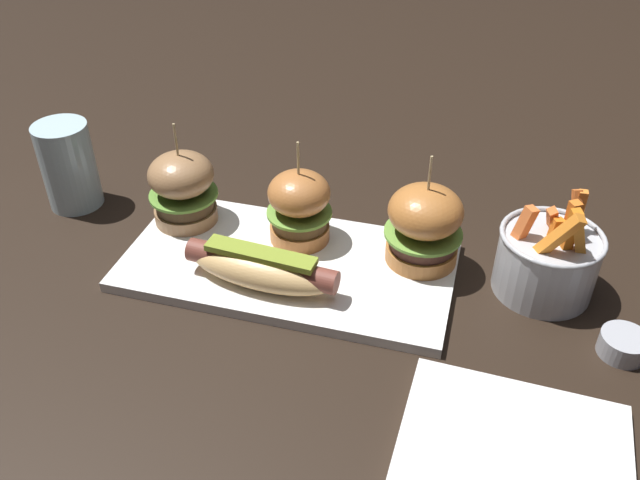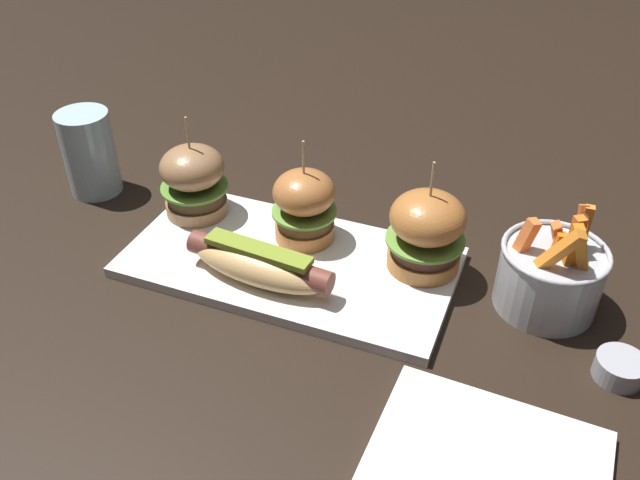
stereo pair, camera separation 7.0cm
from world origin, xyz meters
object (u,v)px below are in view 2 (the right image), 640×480
platter_main (290,262)px  water_glass (89,153)px  hot_dog (259,264)px  sauce_ramekin (620,368)px  slider_left (194,180)px  fries_bucket (550,275)px  slider_center (307,206)px  slider_right (426,231)px

platter_main → water_glass: bearing=169.6°
hot_dog → sauce_ramekin: hot_dog is taller
slider_left → fries_bucket: slider_left is taller
platter_main → slider_left: slider_left is taller
platter_main → hot_dog: (-0.02, -0.05, 0.03)m
slider_center → slider_right: size_ratio=0.96×
slider_center → fries_bucket: slider_center is taller
slider_left → slider_right: size_ratio=0.98×
slider_center → fries_bucket: bearing=-0.6°
hot_dog → sauce_ramekin: size_ratio=3.65×
water_glass → slider_center: bearing=-2.2°
platter_main → hot_dog: bearing=-107.4°
platter_main → water_glass: size_ratio=3.32×
hot_dog → slider_center: slider_center is taller
water_glass → fries_bucket: bearing=-1.5°
slider_right → sauce_ramekin: (0.24, -0.09, -0.05)m
fries_bucket → sauce_ramekin: size_ratio=2.60×
platter_main → water_glass: (-0.35, 0.06, 0.06)m
slider_right → sauce_ramekin: bearing=-21.0°
slider_left → fries_bucket: size_ratio=1.06×
slider_left → sauce_ramekin: size_ratio=2.76×
hot_dog → sauce_ramekin: bearing=1.3°
slider_center → platter_main: bearing=-94.4°
slider_right → sauce_ramekin: size_ratio=2.82×
platter_main → slider_right: size_ratio=2.80×
hot_dog → fries_bucket: 0.34m
platter_main → sauce_ramekin: 0.40m
hot_dog → water_glass: bearing=160.7°
slider_center → fries_bucket: (0.31, -0.00, -0.02)m
fries_bucket → sauce_ramekin: fries_bucket is taller
slider_left → slider_right: 0.32m
slider_center → slider_left: bearing=-179.9°
slider_right → fries_bucket: (0.15, -0.00, -0.02)m
hot_dog → slider_left: 0.18m
slider_center → water_glass: bearing=177.8°
slider_center → fries_bucket: 0.31m
slider_left → sauce_ramekin: slider_left is taller
slider_left → water_glass: 0.18m
platter_main → slider_center: size_ratio=2.91×
slider_center → hot_dog: bearing=-101.2°
platter_main → slider_center: slider_center is taller
slider_right → water_glass: slider_right is taller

